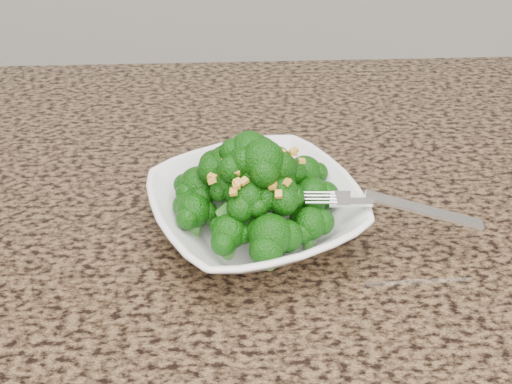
{
  "coord_description": "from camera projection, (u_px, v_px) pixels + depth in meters",
  "views": [
    {
      "loc": [
        0.09,
        -0.09,
        1.32
      ],
      "look_at": [
        0.11,
        0.41,
        0.95
      ],
      "focal_mm": 45.0,
      "sensor_mm": 36.0,
      "label": 1
    }
  ],
  "objects": [
    {
      "name": "granite_counter",
      "position": [
        133.0,
        330.0,
        0.57
      ],
      "size": [
        1.64,
        1.04,
        0.03
      ],
      "primitive_type": "cube",
      "color": "brown",
      "rests_on": "cabinet"
    },
    {
      "name": "fork",
      "position": [
        365.0,
        202.0,
        0.6
      ],
      "size": [
        0.19,
        0.06,
        0.01
      ],
      "primitive_type": null,
      "rotation": [
        0.0,
        0.0,
        -0.19
      ],
      "color": "silver",
      "rests_on": "bowl"
    },
    {
      "name": "garlic_topping",
      "position": [
        256.0,
        126.0,
        0.58
      ],
      "size": [
        0.11,
        0.11,
        0.01
      ],
      "primitive_type": null,
      "color": "gold",
      "rests_on": "broccoli_pile"
    },
    {
      "name": "broccoli_pile",
      "position": [
        256.0,
        162.0,
        0.61
      ],
      "size": [
        0.18,
        0.18,
        0.07
      ],
      "primitive_type": null,
      "color": "#104D08",
      "rests_on": "bowl"
    },
    {
      "name": "bowl",
      "position": [
        256.0,
        212.0,
        0.64
      ],
      "size": [
        0.26,
        0.26,
        0.05
      ],
      "primitive_type": "imported",
      "rotation": [
        0.0,
        0.0,
        0.38
      ],
      "color": "white",
      "rests_on": "granite_counter"
    }
  ]
}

